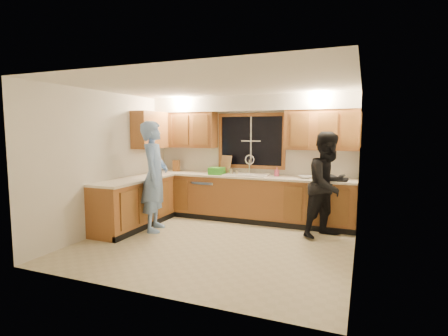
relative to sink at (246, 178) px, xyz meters
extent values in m
plane|color=#C0B593|center=(0.00, -1.60, -0.86)|extent=(4.20, 4.20, 0.00)
plane|color=silver|center=(0.00, -1.60, 1.64)|extent=(4.20, 4.20, 0.00)
plane|color=silver|center=(0.00, 0.30, 0.39)|extent=(4.20, 0.00, 4.20)
plane|color=silver|center=(-2.10, -1.60, 0.39)|extent=(0.00, 3.80, 3.80)
plane|color=silver|center=(2.10, -1.60, 0.39)|extent=(0.00, 3.80, 3.80)
cube|color=#9A5D2C|center=(0.00, 0.00, -0.42)|extent=(4.20, 0.60, 0.88)
cube|color=#9A5D2C|center=(-1.80, -1.25, -0.42)|extent=(0.60, 1.90, 0.88)
cube|color=#F2E4CC|center=(0.00, -0.02, 0.04)|extent=(4.20, 0.63, 0.04)
cube|color=#F2E4CC|center=(-1.79, -1.25, 0.04)|extent=(0.63, 1.90, 0.04)
cube|color=#9A5D2C|center=(-1.43, 0.13, 0.96)|extent=(1.35, 0.33, 0.75)
cube|color=#9A5D2C|center=(1.43, 0.13, 0.96)|extent=(1.35, 0.33, 0.75)
cube|color=#9A5D2C|center=(-1.94, -0.48, 0.96)|extent=(0.33, 0.90, 0.75)
cube|color=silver|center=(0.00, 0.12, 1.49)|extent=(4.20, 0.35, 0.30)
cube|color=black|center=(0.00, 0.29, 0.74)|extent=(1.30, 0.01, 1.00)
cube|color=#9A5D2C|center=(0.00, 0.28, 1.27)|extent=(1.44, 0.03, 0.07)
cube|color=#9A5D2C|center=(0.00, 0.28, 0.20)|extent=(1.44, 0.03, 0.07)
cube|color=#9A5D2C|center=(-0.69, 0.28, 0.74)|extent=(0.07, 0.03, 1.00)
cube|color=#9A5D2C|center=(0.69, 0.28, 0.74)|extent=(0.07, 0.03, 1.00)
cube|color=white|center=(0.00, 0.00, 0.07)|extent=(0.86, 0.52, 0.03)
cube|color=white|center=(-0.21, 0.00, -0.02)|extent=(0.38, 0.42, 0.18)
cube|color=white|center=(0.21, 0.00, -0.02)|extent=(0.38, 0.42, 0.18)
cylinder|color=silver|center=(0.00, 0.20, 0.22)|extent=(0.04, 0.04, 0.28)
torus|color=silver|center=(0.00, 0.20, 0.36)|extent=(0.21, 0.03, 0.21)
cube|color=white|center=(-0.85, -0.01, -0.45)|extent=(0.60, 0.56, 0.82)
cube|color=white|center=(-1.80, -1.82, -0.41)|extent=(0.58, 0.75, 0.90)
imported|color=#79A2E4|center=(-1.32, -1.30, 0.12)|extent=(0.69, 0.84, 1.98)
imported|color=black|center=(1.64, -0.55, 0.03)|extent=(1.08, 1.11, 1.80)
cube|color=brown|center=(-1.65, 0.07, 0.18)|extent=(0.15, 0.13, 0.25)
cube|color=tan|center=(-0.51, 0.14, 0.24)|extent=(0.30, 0.20, 0.37)
cube|color=green|center=(-0.61, -0.09, 0.13)|extent=(0.34, 0.32, 0.14)
imported|color=#E65782|center=(0.60, 0.08, 0.14)|extent=(0.08, 0.08, 0.17)
imported|color=silver|center=(1.18, -0.06, 0.08)|extent=(0.31, 0.31, 0.06)
cylinder|color=beige|center=(-0.29, -0.10, 0.12)|extent=(0.08, 0.08, 0.13)
cylinder|color=beige|center=(-0.17, -0.10, 0.11)|extent=(0.06, 0.06, 0.11)
camera|label=1|loc=(2.18, -6.62, 0.94)|focal=28.00mm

